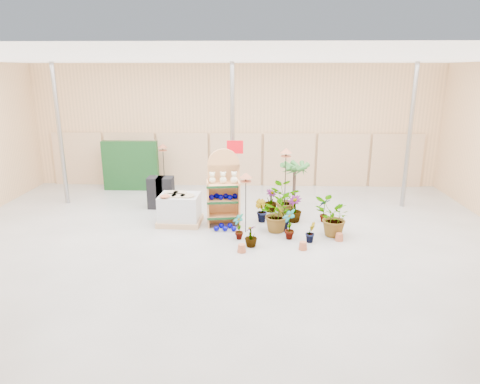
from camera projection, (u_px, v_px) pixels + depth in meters
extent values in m
cube|color=gray|center=(226.00, 249.00, 10.69)|extent=(15.00, 12.00, 0.10)
cube|color=white|center=(224.00, 56.00, 9.42)|extent=(15.00, 12.00, 0.10)
cube|color=tan|center=(236.00, 126.00, 15.87)|extent=(15.00, 0.10, 4.50)
cylinder|color=gray|center=(60.00, 135.00, 13.59)|extent=(0.14, 0.14, 4.50)
cylinder|color=gray|center=(409.00, 137.00, 13.25)|extent=(0.14, 0.14, 4.50)
cylinder|color=gray|center=(232.00, 136.00, 13.42)|extent=(0.14, 0.14, 4.50)
cube|color=tan|center=(79.00, 159.00, 16.27)|extent=(1.90, 0.06, 2.00)
cube|color=tan|center=(131.00, 159.00, 16.21)|extent=(1.90, 0.06, 2.00)
cube|color=tan|center=(183.00, 159.00, 16.15)|extent=(1.90, 0.06, 2.00)
cube|color=tan|center=(236.00, 160.00, 16.09)|extent=(1.90, 0.06, 2.00)
cube|color=tan|center=(289.00, 160.00, 16.03)|extent=(1.90, 0.06, 2.00)
cube|color=tan|center=(343.00, 160.00, 15.96)|extent=(1.90, 0.06, 2.00)
cube|color=tan|center=(397.00, 161.00, 15.90)|extent=(1.90, 0.06, 2.00)
cube|color=tan|center=(224.00, 194.00, 12.14)|extent=(0.91, 0.21, 1.71)
cylinder|color=tan|center=(224.00, 165.00, 11.90)|extent=(0.91, 0.21, 0.91)
cube|color=tan|center=(223.00, 216.00, 12.04)|extent=(0.93, 0.62, 0.04)
cube|color=#0F3819|center=(223.00, 219.00, 11.80)|extent=(0.86, 0.15, 0.06)
cube|color=tan|center=(223.00, 200.00, 11.91)|extent=(0.93, 0.62, 0.04)
cube|color=#0F3819|center=(223.00, 203.00, 11.67)|extent=(0.86, 0.15, 0.06)
cube|color=tan|center=(223.00, 185.00, 11.79)|extent=(0.93, 0.62, 0.04)
cube|color=#0F3819|center=(222.00, 187.00, 11.55)|extent=(0.86, 0.15, 0.06)
cube|color=tan|center=(208.00, 204.00, 11.95)|extent=(0.11, 0.50, 1.31)
cube|color=tan|center=(239.00, 204.00, 11.93)|extent=(0.11, 0.50, 1.31)
sphere|color=#F2ECC8|center=(212.00, 180.00, 11.82)|extent=(0.18, 0.18, 0.18)
sphere|color=#F2ECC8|center=(212.00, 175.00, 11.78)|extent=(0.14, 0.14, 0.14)
sphere|color=#F2ECC8|center=(223.00, 180.00, 11.81)|extent=(0.19, 0.19, 0.19)
sphere|color=#F2ECC8|center=(223.00, 175.00, 11.77)|extent=(0.14, 0.14, 0.14)
sphere|color=#F2ECC8|center=(234.00, 180.00, 11.80)|extent=(0.20, 0.20, 0.20)
sphere|color=#F2ECC8|center=(234.00, 174.00, 11.76)|extent=(0.14, 0.14, 0.14)
sphere|color=#00008E|center=(212.00, 197.00, 11.88)|extent=(0.15, 0.15, 0.15)
sphere|color=#00008E|center=(217.00, 196.00, 11.99)|extent=(0.15, 0.15, 0.15)
sphere|color=#00008E|center=(221.00, 197.00, 11.87)|extent=(0.15, 0.15, 0.15)
sphere|color=#00008E|center=(226.00, 196.00, 11.98)|extent=(0.15, 0.15, 0.15)
sphere|color=#00008E|center=(230.00, 197.00, 11.86)|extent=(0.15, 0.15, 0.15)
sphere|color=#00008E|center=(235.00, 196.00, 11.97)|extent=(0.15, 0.15, 0.15)
sphere|color=#00008E|center=(216.00, 229.00, 11.69)|extent=(0.15, 0.15, 0.15)
sphere|color=#00008E|center=(221.00, 226.00, 11.92)|extent=(0.15, 0.15, 0.15)
sphere|color=#00008E|center=(225.00, 229.00, 11.68)|extent=(0.15, 0.15, 0.15)
sphere|color=#00008E|center=(230.00, 226.00, 11.91)|extent=(0.15, 0.15, 0.15)
sphere|color=#00008E|center=(234.00, 229.00, 11.68)|extent=(0.15, 0.15, 0.15)
cube|color=tan|center=(180.00, 221.00, 12.29)|extent=(1.25, 1.06, 0.15)
cube|color=silver|center=(180.00, 207.00, 12.17)|extent=(1.15, 0.96, 0.70)
cylinder|color=tan|center=(169.00, 196.00, 11.93)|extent=(0.40, 0.40, 0.04)
cylinder|color=tan|center=(178.00, 196.00, 11.92)|extent=(0.40, 0.40, 0.04)
cylinder|color=tan|center=(187.00, 196.00, 11.91)|extent=(0.40, 0.40, 0.04)
cylinder|color=tan|center=(171.00, 193.00, 12.22)|extent=(0.40, 0.40, 0.04)
cylinder|color=tan|center=(180.00, 193.00, 12.21)|extent=(0.40, 0.40, 0.04)
cube|color=black|center=(166.00, 200.00, 13.66)|extent=(0.50, 0.50, 0.50)
cube|color=black|center=(165.00, 185.00, 13.53)|extent=(0.50, 0.50, 0.50)
cube|color=black|center=(157.00, 200.00, 13.67)|extent=(0.50, 0.50, 0.50)
cube|color=black|center=(156.00, 185.00, 13.53)|extent=(0.50, 0.50, 0.50)
cube|color=#123C17|center=(131.00, 166.00, 15.54)|extent=(2.00, 0.30, 1.80)
cylinder|color=gray|center=(235.00, 176.00, 13.25)|extent=(0.05, 0.05, 2.20)
cube|color=red|center=(235.00, 147.00, 12.96)|extent=(0.50, 0.03, 0.40)
cylinder|color=black|center=(246.00, 207.00, 11.43)|extent=(0.02, 0.02, 1.43)
cylinder|color=#AA593B|center=(246.00, 181.00, 11.23)|extent=(0.30, 0.30, 0.02)
cone|color=#AA593B|center=(246.00, 175.00, 11.19)|extent=(0.34, 0.34, 0.14)
cylinder|color=black|center=(285.00, 188.00, 12.42)|extent=(0.02, 0.02, 1.89)
cylinder|color=#AA593B|center=(286.00, 156.00, 12.16)|extent=(0.30, 0.30, 0.02)
cone|color=#AA593B|center=(286.00, 150.00, 12.11)|extent=(0.34, 0.34, 0.14)
cylinder|color=black|center=(164.00, 172.00, 15.19)|extent=(0.02, 0.02, 1.53)
cylinder|color=#AA593B|center=(163.00, 150.00, 14.98)|extent=(0.30, 0.30, 0.02)
cone|color=#AA593B|center=(163.00, 146.00, 14.93)|extent=(0.34, 0.34, 0.14)
cylinder|color=#433129|center=(294.00, 189.00, 13.49)|extent=(0.10, 0.10, 1.24)
imported|color=#306D2E|center=(239.00, 226.00, 11.09)|extent=(0.38, 0.44, 0.69)
imported|color=#306D2E|center=(283.00, 219.00, 11.64)|extent=(0.47, 0.49, 0.69)
imported|color=#306D2E|center=(276.00, 213.00, 11.61)|extent=(0.84, 0.96, 1.01)
imported|color=#306D2E|center=(294.00, 209.00, 12.35)|extent=(0.61, 0.61, 0.78)
imported|color=#306D2E|center=(324.00, 210.00, 12.36)|extent=(0.46, 0.43, 0.72)
imported|color=#306D2E|center=(261.00, 211.00, 12.38)|extent=(0.47, 0.46, 0.66)
imported|color=#306D2E|center=(284.00, 200.00, 12.79)|extent=(1.10, 1.02, 1.01)
imported|color=#306D2E|center=(251.00, 236.00, 10.63)|extent=(0.44, 0.44, 0.56)
imported|color=#306D2E|center=(289.00, 224.00, 11.09)|extent=(0.42, 0.50, 0.81)
imported|color=#306D2E|center=(310.00, 232.00, 10.92)|extent=(0.34, 0.37, 0.53)
imported|color=#306D2E|center=(333.00, 218.00, 11.23)|extent=(1.10, 1.01, 1.03)
imported|color=#306D2E|center=(271.00, 201.00, 13.25)|extent=(0.55, 0.55, 0.70)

